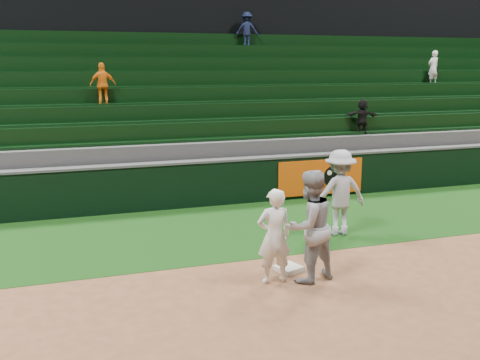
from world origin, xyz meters
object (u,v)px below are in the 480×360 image
object	(u,v)px
first_baseman	(274,236)
baserunner	(309,226)
first_base	(289,268)
base_coach	(339,193)

from	to	relation	value
first_baseman	baserunner	size ratio (longest dim) A/B	0.85
first_base	first_baseman	bearing A→B (deg)	-139.17
first_baseman	base_coach	world-z (taller)	base_coach
first_base	baserunner	size ratio (longest dim) A/B	0.21
first_base	base_coach	distance (m)	2.69
first_baseman	base_coach	distance (m)	3.13
first_baseman	base_coach	bearing A→B (deg)	-137.31
first_base	first_baseman	distance (m)	1.00
first_baseman	baserunner	distance (m)	0.64
first_baseman	first_base	bearing A→B (deg)	-137.53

